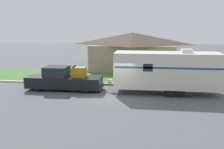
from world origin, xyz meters
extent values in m
plane|color=#515456|center=(0.00, 0.00, 0.00)|extent=(120.00, 120.00, 0.00)
cube|color=beige|center=(0.00, 3.75, 0.07)|extent=(80.00, 0.30, 0.14)
cube|color=#477538|center=(0.00, 7.40, 0.01)|extent=(80.00, 7.00, 0.03)
cube|color=gray|center=(0.41, 12.90, 1.52)|extent=(9.78, 6.38, 3.03)
pyramid|color=#4C3D33|center=(0.41, 12.90, 3.75)|extent=(10.56, 6.89, 1.43)
cube|color=#4C3828|center=(0.41, 9.74, 1.05)|extent=(1.00, 0.06, 2.10)
cylinder|color=black|center=(-6.67, 0.82, 0.41)|extent=(0.83, 0.28, 0.83)
cylinder|color=black|center=(-6.67, 2.40, 0.41)|extent=(0.83, 0.28, 0.83)
cylinder|color=black|center=(-2.62, 0.82, 0.41)|extent=(0.83, 0.28, 0.83)
cylinder|color=black|center=(-2.62, 2.40, 0.41)|extent=(0.83, 0.28, 0.83)
cube|color=black|center=(-5.87, 1.61, 0.68)|extent=(3.58, 1.94, 0.90)
cube|color=#19232D|center=(-5.22, 1.61, 1.54)|extent=(1.86, 1.78, 0.82)
cube|color=black|center=(-2.79, 1.61, 0.68)|extent=(2.56, 1.94, 0.90)
cube|color=#333333|center=(-1.45, 1.61, 0.35)|extent=(0.12, 1.75, 0.20)
cube|color=olive|center=(-3.36, 1.61, 1.53)|extent=(1.15, 0.81, 0.80)
cube|color=black|center=(-3.73, 1.61, 2.01)|extent=(0.10, 0.90, 0.08)
cylinder|color=black|center=(3.92, 0.53, 0.34)|extent=(0.69, 0.22, 0.69)
cylinder|color=black|center=(3.92, 2.70, 0.34)|extent=(0.69, 0.22, 0.69)
cylinder|color=black|center=(4.67, 0.53, 0.34)|extent=(0.69, 0.22, 0.69)
cylinder|color=black|center=(4.67, 2.70, 0.34)|extent=(0.69, 0.22, 0.69)
cube|color=beige|center=(3.65, 1.61, 1.87)|extent=(8.01, 2.45, 2.70)
cube|color=navy|center=(3.65, 0.38, 2.21)|extent=(7.85, 0.01, 0.14)
cube|color=#383838|center=(-0.81, 1.61, 0.57)|extent=(0.91, 0.12, 0.10)
cylinder|color=silver|center=(-0.76, 1.61, 0.80)|extent=(0.28, 0.28, 0.36)
cube|color=silver|center=(5.10, 1.61, 3.37)|extent=(0.80, 0.68, 0.28)
cube|color=#19232D|center=(2.21, 0.38, 2.21)|extent=(0.70, 0.01, 0.56)
cylinder|color=brown|center=(1.20, 4.69, 0.60)|extent=(0.09, 0.09, 1.20)
cube|color=black|center=(1.20, 4.69, 1.31)|extent=(0.48, 0.20, 0.22)
camera|label=1|loc=(2.02, -17.80, 5.16)|focal=40.00mm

